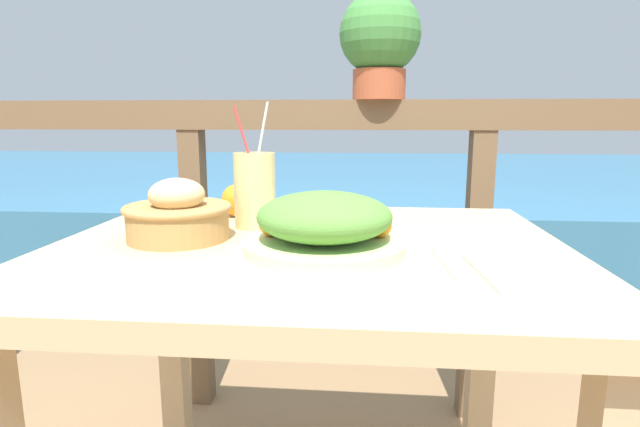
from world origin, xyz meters
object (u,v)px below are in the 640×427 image
Objects in this scene: salad_plate at (324,234)px; bread_basket at (178,215)px; drink_glass at (255,190)px; potted_plant at (380,41)px.

salad_plate is 1.49× the size of bread_basket.
drink_glass is 1.28× the size of bread_basket.
drink_glass is at bearing 122.66° from salad_plate.
salad_plate is at bearing -57.34° from drink_glass.
drink_glass is 0.80× the size of potted_plant.
drink_glass is at bearing -114.28° from potted_plant.
drink_glass is 0.17m from bread_basket.
bread_basket reaches higher than salad_plate.
salad_plate is 1.16× the size of drink_glass.
drink_glass is (-0.16, 0.25, 0.03)m from salad_plate.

